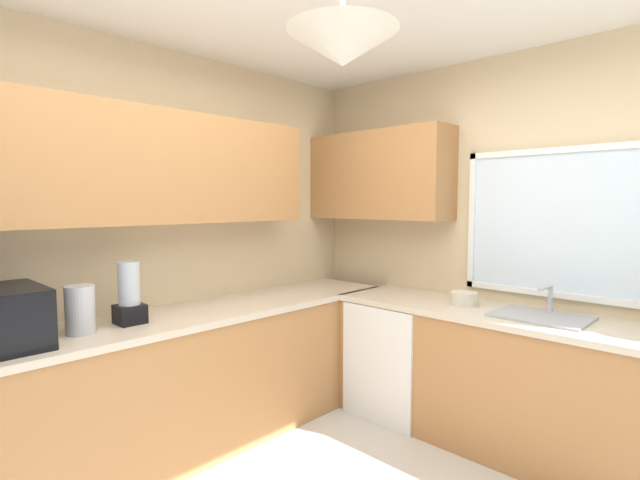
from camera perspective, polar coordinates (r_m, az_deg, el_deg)
room_shell at (r=2.78m, az=-2.53°, el=9.76°), size 3.55×3.81×2.66m
counter_run_left at (r=3.20m, az=-17.51°, el=-16.52°), size 0.65×3.42×0.89m
counter_run_back at (r=3.32m, az=24.18°, el=-15.93°), size 2.64×0.65×0.89m
dishwasher at (r=3.71m, az=9.58°, el=-13.78°), size 0.60×0.60×0.84m
microwave at (r=2.74m, az=-34.40°, el=-7.84°), size 0.48×0.36×0.29m
kettle at (r=2.82m, az=-27.17°, el=-7.56°), size 0.15×0.15×0.26m
sink_assembly at (r=3.18m, az=25.31°, el=-8.32°), size 0.53×0.40×0.19m
bowl at (r=3.35m, az=17.11°, el=-6.83°), size 0.18×0.18×0.09m
blender_appliance at (r=2.93m, az=-22.18°, el=-6.31°), size 0.15×0.15×0.36m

